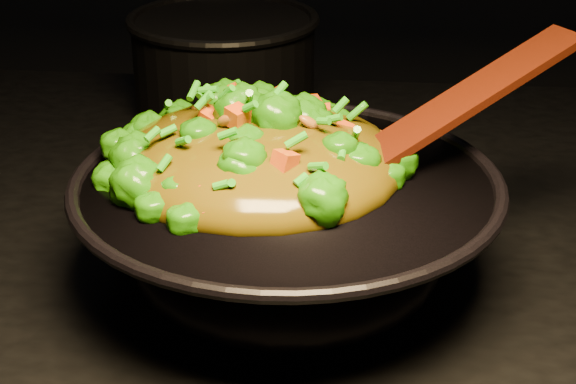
# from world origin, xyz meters

# --- Properties ---
(wok) EXTENTS (0.45, 0.45, 0.10)m
(wok) POSITION_xyz_m (0.05, -0.10, 0.95)
(wok) COLOR black
(wok) RESTS_ON stovetop
(stir_fry) EXTENTS (0.30, 0.30, 0.09)m
(stir_fry) POSITION_xyz_m (0.02, -0.08, 1.04)
(stir_fry) COLOR #267908
(stir_fry) RESTS_ON wok
(spatula) EXTENTS (0.25, 0.18, 0.11)m
(spatula) POSITION_xyz_m (0.18, -0.05, 1.05)
(spatula) COLOR #3B1B07
(spatula) RESTS_ON wok
(back_pot) EXTENTS (0.28, 0.28, 0.13)m
(back_pot) POSITION_xyz_m (-0.07, 0.30, 0.97)
(back_pot) COLOR black
(back_pot) RESTS_ON stovetop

